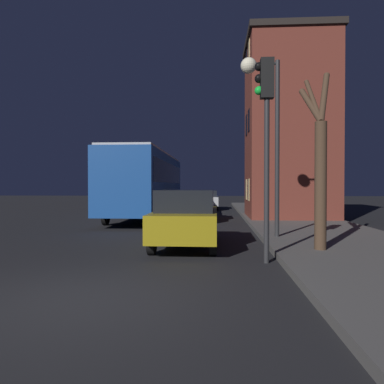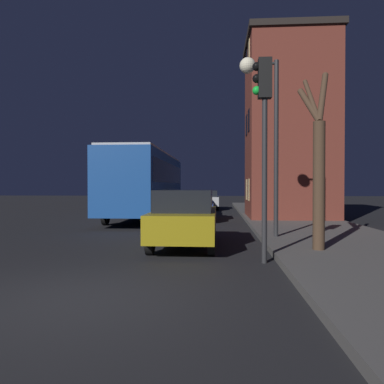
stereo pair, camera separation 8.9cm
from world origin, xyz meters
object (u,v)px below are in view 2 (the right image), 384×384
Objects in this scene: traffic_light at (263,117)px; car_far_lane at (206,199)px; bus at (147,180)px; car_mid_lane at (196,206)px; bare_tree at (318,160)px; car_near_lane at (185,217)px; streetlamp at (261,102)px.

traffic_light is 1.11× the size of car_far_lane.
car_mid_lane is at bearing -21.79° from bus.
car_mid_lane is (-3.64, 9.35, -1.68)m from bare_tree.
bare_tree is at bearing -16.59° from car_near_lane.
bare_tree reaches higher than car_far_lane.
traffic_light is 19.70m from car_far_lane.
streetlamp is 4.39m from car_near_lane.
car_far_lane is at bearing 97.88° from streetlamp.
streetlamp is at bearing -82.12° from car_far_lane.
streetlamp is 1.21× the size of traffic_light.
car_mid_lane is 0.92× the size of car_far_lane.
traffic_light is 3.80m from car_near_lane.
bus is 8.54m from car_far_lane.
bare_tree is at bearing -68.75° from car_mid_lane.
car_near_lane is (-1.97, 2.12, -2.46)m from traffic_light.
car_mid_lane is (-2.13, 10.44, -2.58)m from traffic_light.
bus is (-6.39, 10.45, -0.32)m from bare_tree.
streetlamp is 3.23m from bare_tree.
car_near_lane reaches higher than car_mid_lane.
bare_tree is at bearing -58.55° from bus.
car_mid_lane is at bearing -91.34° from car_far_lane.
streetlamp is at bearing -71.05° from car_mid_lane.
car_near_lane is at bearing 163.41° from bare_tree.
traffic_light is 12.59m from bus.
bus is (-4.89, 11.54, -1.23)m from traffic_light.
traffic_light is 0.40× the size of bus.
traffic_light is (-0.31, -3.33, -1.09)m from streetlamp.
bus is (-5.20, 8.21, -2.32)m from streetlamp.
car_near_lane is at bearing -151.96° from streetlamp.
streetlamp is 1.47× the size of car_mid_lane.
car_far_lane is at bearing 100.57° from bare_tree.
car_mid_lane is at bearing 108.95° from streetlamp.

